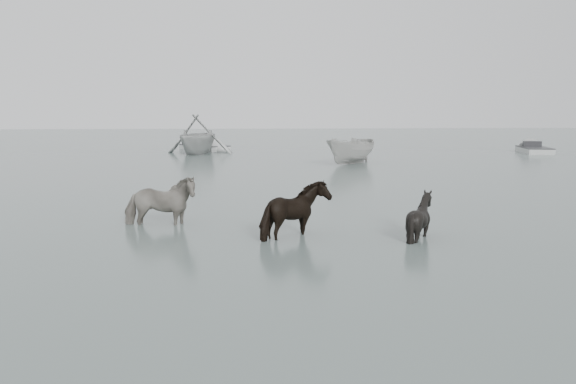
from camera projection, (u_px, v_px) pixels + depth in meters
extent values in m
plane|color=#4A5854|center=(269.00, 245.00, 12.35)|extent=(140.00, 140.00, 0.00)
imported|color=black|center=(159.00, 194.00, 14.23)|extent=(1.94, 0.95, 1.61)
imported|color=black|center=(297.00, 205.00, 12.92)|extent=(1.82, 1.92, 1.52)
imported|color=black|center=(420.00, 207.00, 12.96)|extent=(1.54, 1.44, 1.40)
imported|color=#AAADAB|center=(198.00, 133.00, 36.68)|extent=(5.38, 5.93, 2.71)
imported|color=#AAAAA5|center=(351.00, 149.00, 30.05)|extent=(3.80, 4.00, 1.55)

